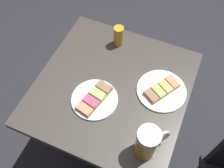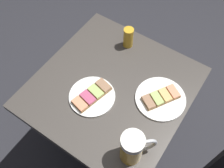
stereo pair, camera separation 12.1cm
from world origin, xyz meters
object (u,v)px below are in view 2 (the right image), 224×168
beer_glass_small (128,37)px  plate_near (92,96)px  plate_far (161,98)px  beer_mug (133,148)px

beer_glass_small → plate_near: bearing=-85.0°
plate_near → plate_far: (0.27, 0.17, -0.00)m
beer_mug → beer_glass_small: size_ratio=1.53×
plate_near → beer_glass_small: (-0.03, 0.36, 0.05)m
plate_near → beer_glass_small: size_ratio=1.90×
plate_near → plate_far: same height
plate_near → beer_glass_small: beer_glass_small is taller
plate_far → beer_glass_small: beer_glass_small is taller
plate_near → beer_mug: beer_mug is taller
beer_mug → plate_far: bearing=94.9°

